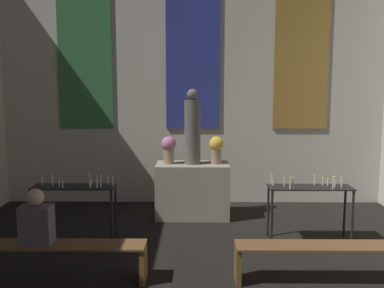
% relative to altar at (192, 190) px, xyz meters
% --- Properties ---
extents(wall_back, '(7.58, 0.16, 4.60)m').
position_rel_altar_xyz_m(wall_back, '(0.00, 1.00, 1.85)').
color(wall_back, beige).
rests_on(wall_back, ground_plane).
extents(altar, '(1.26, 0.70, 0.95)m').
position_rel_altar_xyz_m(altar, '(0.00, 0.00, 0.00)').
color(altar, gray).
rests_on(altar, ground_plane).
extents(statue, '(0.28, 0.28, 1.29)m').
position_rel_altar_xyz_m(statue, '(0.00, 0.00, 1.07)').
color(statue, '#5B5651').
rests_on(statue, altar).
extents(flower_vase_left, '(0.26, 0.26, 0.48)m').
position_rel_altar_xyz_m(flower_vase_left, '(-0.41, 0.00, 0.75)').
color(flower_vase_left, '#937A5B').
rests_on(flower_vase_left, altar).
extents(flower_vase_right, '(0.26, 0.26, 0.48)m').
position_rel_altar_xyz_m(flower_vase_right, '(0.41, 0.00, 0.75)').
color(flower_vase_right, '#937A5B').
rests_on(flower_vase_right, altar).
extents(candle_rack_left, '(1.22, 0.39, 1.01)m').
position_rel_altar_xyz_m(candle_rack_left, '(-1.73, -1.17, 0.22)').
color(candle_rack_left, black).
rests_on(candle_rack_left, ground_plane).
extents(candle_rack_right, '(1.22, 0.39, 1.00)m').
position_rel_altar_xyz_m(candle_rack_right, '(1.74, -1.17, 0.22)').
color(candle_rack_right, black).
rests_on(candle_rack_right, ground_plane).
extents(pew_back_left, '(2.40, 0.36, 0.45)m').
position_rel_altar_xyz_m(pew_back_left, '(-1.73, -2.54, -0.13)').
color(pew_back_left, brown).
rests_on(pew_back_left, ground_plane).
extents(pew_back_right, '(2.40, 0.36, 0.45)m').
position_rel_altar_xyz_m(pew_back_right, '(1.73, -2.54, -0.13)').
color(pew_back_right, brown).
rests_on(pew_back_right, ground_plane).
extents(person_seated, '(0.36, 0.24, 0.66)m').
position_rel_altar_xyz_m(person_seated, '(-1.79, -2.54, 0.26)').
color(person_seated, '#564C56').
rests_on(person_seated, pew_back_left).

